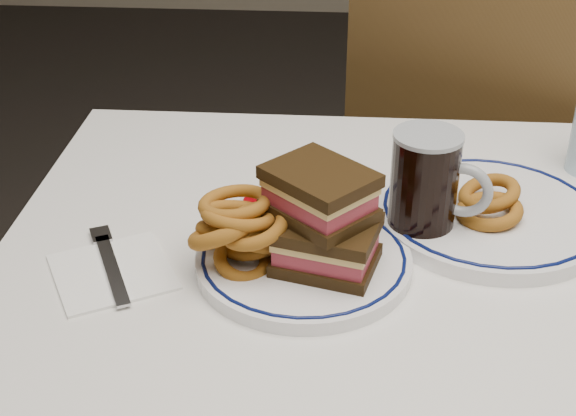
# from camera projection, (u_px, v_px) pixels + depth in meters

# --- Properties ---
(dining_table) EXTENTS (1.27, 0.87, 0.75)m
(dining_table) POSITION_uv_depth(u_px,v_px,m) (483.00, 329.00, 1.05)
(dining_table) COLOR white
(dining_table) RESTS_ON floor
(chair_far) EXTENTS (0.59, 0.59, 0.96)m
(chair_far) POSITION_uv_depth(u_px,v_px,m) (464.00, 162.00, 1.72)
(chair_far) COLOR #412D15
(chair_far) RESTS_ON floor
(main_plate) EXTENTS (0.27, 0.27, 0.02)m
(main_plate) POSITION_uv_depth(u_px,v_px,m) (304.00, 260.00, 0.98)
(main_plate) COLOR white
(main_plate) RESTS_ON dining_table
(reuben_sandwich) EXTENTS (0.15, 0.15, 0.12)m
(reuben_sandwich) POSITION_uv_depth(u_px,v_px,m) (323.00, 219.00, 0.93)
(reuben_sandwich) COLOR black
(reuben_sandwich) RESTS_ON main_plate
(onion_rings_main) EXTENTS (0.13, 0.13, 0.11)m
(onion_rings_main) POSITION_uv_depth(u_px,v_px,m) (241.00, 228.00, 0.95)
(onion_rings_main) COLOR brown
(onion_rings_main) RESTS_ON main_plate
(ketchup_ramekin) EXTENTS (0.06, 0.06, 0.03)m
(ketchup_ramekin) POSITION_uv_depth(u_px,v_px,m) (261.00, 210.00, 1.03)
(ketchup_ramekin) COLOR silver
(ketchup_ramekin) RESTS_ON main_plate
(beer_mug) EXTENTS (0.13, 0.09, 0.15)m
(beer_mug) POSITION_uv_depth(u_px,v_px,m) (426.00, 185.00, 1.01)
(beer_mug) COLOR black
(beer_mug) RESTS_ON dining_table
(far_plate) EXTENTS (0.30, 0.30, 0.02)m
(far_plate) POSITION_uv_depth(u_px,v_px,m) (489.00, 214.00, 1.07)
(far_plate) COLOR white
(far_plate) RESTS_ON dining_table
(onion_rings_far) EXTENTS (0.09, 0.11, 0.05)m
(onion_rings_far) POSITION_uv_depth(u_px,v_px,m) (489.00, 203.00, 1.05)
(onion_rings_far) COLOR brown
(onion_rings_far) RESTS_ON far_plate
(napkin_fork) EXTENTS (0.18, 0.19, 0.01)m
(napkin_fork) POSITION_uv_depth(u_px,v_px,m) (112.00, 270.00, 0.98)
(napkin_fork) COLOR white
(napkin_fork) RESTS_ON dining_table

